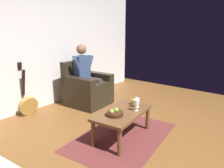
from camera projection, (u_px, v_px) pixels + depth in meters
ground_plane at (158, 150)px, 2.81m from camera, size 6.48×6.48×0.00m
wall_back at (38, 44)px, 4.13m from camera, size 5.80×0.06×2.57m
rug at (122, 137)px, 3.16m from camera, size 1.81×1.30×0.01m
armchair at (87, 89)px, 4.49m from camera, size 0.86×0.85×0.93m
person_seated at (86, 73)px, 4.40m from camera, size 0.62×0.60×1.28m
coffee_table at (123, 115)px, 3.07m from camera, size 1.04×0.63×0.41m
guitar at (28, 104)px, 3.94m from camera, size 0.36×0.28×1.00m
wine_glass_near at (137, 101)px, 3.19m from camera, size 0.08×0.08×0.15m
wine_glass_far at (136, 104)px, 3.06m from camera, size 0.07×0.07×0.16m
fruit_bowl at (115, 113)px, 2.90m from camera, size 0.24×0.24×0.11m
candle_jar at (134, 102)px, 3.33m from camera, size 0.10×0.10×0.08m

